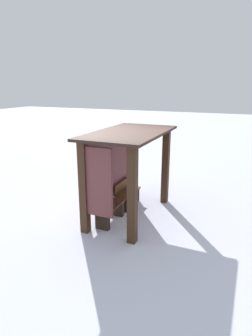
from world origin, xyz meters
name	(u,v)px	position (x,y,z in m)	size (l,w,h in m)	color
ground_plane	(129,215)	(0.00, 0.00, 0.00)	(60.00, 60.00, 0.00)	silver
bus_shelter	(121,161)	(-0.10, 0.20, 1.48)	(2.89, 1.60, 2.20)	#392314
bench_left_inside	(109,210)	(-0.55, 0.31, 0.32)	(1.00, 0.40, 0.72)	#522A1E
bench_center_inside	(127,195)	(0.55, 0.31, 0.31)	(1.00, 0.40, 0.70)	#552E15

